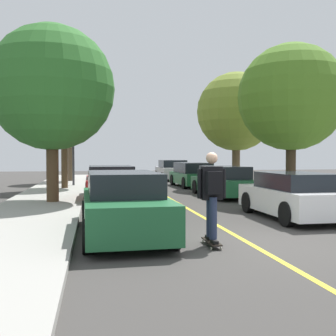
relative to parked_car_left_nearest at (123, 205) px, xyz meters
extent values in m
plane|color=#3D3A38|center=(2.47, -1.34, -0.69)|extent=(80.00, 80.00, 0.00)
cube|color=gold|center=(2.47, 2.66, -0.69)|extent=(0.12, 39.20, 0.01)
cube|color=#1E5B33|center=(0.00, -0.03, -0.15)|extent=(1.84, 4.59, 0.73)
cube|color=black|center=(0.00, 0.10, 0.47)|extent=(1.58, 2.74, 0.51)
cylinder|color=black|center=(0.84, -1.58, -0.37)|extent=(0.24, 0.65, 0.64)
cylinder|color=black|center=(-0.76, -1.63, -0.37)|extent=(0.24, 0.65, 0.64)
cylinder|color=black|center=(0.76, 1.56, -0.37)|extent=(0.24, 0.65, 0.64)
cylinder|color=black|center=(-0.84, 1.51, -0.37)|extent=(0.24, 0.65, 0.64)
cube|color=maroon|center=(0.00, 7.14, -0.15)|extent=(1.92, 4.43, 0.74)
cube|color=black|center=(0.00, 7.06, 0.46)|extent=(1.68, 2.72, 0.47)
cylinder|color=black|center=(0.89, 5.64, -0.37)|extent=(0.23, 0.64, 0.64)
cylinder|color=black|center=(-0.87, 5.63, -0.37)|extent=(0.23, 0.64, 0.64)
cylinder|color=black|center=(0.87, 8.66, -0.37)|extent=(0.23, 0.64, 0.64)
cylinder|color=black|center=(-0.89, 8.64, -0.37)|extent=(0.23, 0.64, 0.64)
cube|color=white|center=(4.94, 1.70, -0.18)|extent=(1.76, 4.05, 0.68)
cube|color=black|center=(4.94, 1.50, 0.39)|extent=(1.54, 2.39, 0.45)
cylinder|color=black|center=(4.12, 3.01, -0.37)|extent=(0.22, 0.64, 0.64)
cylinder|color=black|center=(5.74, 3.02, -0.37)|extent=(0.22, 0.64, 0.64)
cylinder|color=black|center=(4.14, 0.38, -0.37)|extent=(0.22, 0.64, 0.64)
cube|color=#1E5B33|center=(4.94, 7.96, -0.21)|extent=(1.89, 4.70, 0.62)
cube|color=black|center=(4.94, 7.94, 0.37)|extent=(1.61, 2.65, 0.53)
cylinder|color=black|center=(4.08, 9.55, -0.37)|extent=(0.24, 0.65, 0.64)
cylinder|color=black|center=(5.69, 9.61, -0.37)|extent=(0.24, 0.65, 0.64)
cylinder|color=black|center=(4.19, 6.31, -0.37)|extent=(0.24, 0.65, 0.64)
cylinder|color=black|center=(5.80, 6.37, -0.37)|extent=(0.24, 0.65, 0.64)
cube|color=#1E5B33|center=(4.94, 13.73, -0.20)|extent=(1.95, 4.38, 0.62)
cube|color=black|center=(4.94, 13.79, 0.39)|extent=(1.69, 2.95, 0.57)
cylinder|color=black|center=(4.05, 15.17, -0.37)|extent=(0.24, 0.65, 0.64)
cylinder|color=black|center=(5.75, 15.22, -0.37)|extent=(0.24, 0.65, 0.64)
cylinder|color=black|center=(4.14, 12.24, -0.37)|extent=(0.24, 0.65, 0.64)
cylinder|color=black|center=(5.84, 12.29, -0.37)|extent=(0.24, 0.65, 0.64)
cube|color=#B7B7BC|center=(4.94, 20.08, -0.14)|extent=(1.95, 4.35, 0.75)
cube|color=black|center=(4.94, 19.97, 0.49)|extent=(1.70, 2.55, 0.52)
cylinder|color=black|center=(4.07, 21.55, -0.37)|extent=(0.23, 0.64, 0.64)
cylinder|color=black|center=(5.85, 21.53, -0.37)|extent=(0.23, 0.64, 0.64)
cylinder|color=black|center=(4.04, 18.62, -0.37)|extent=(0.23, 0.64, 0.64)
cylinder|color=black|center=(5.81, 18.60, -0.37)|extent=(0.23, 0.64, 0.64)
cylinder|color=#4C3823|center=(-2.10, 6.04, 0.78)|extent=(0.43, 0.43, 2.66)
sphere|color=#2D6B28|center=(-2.10, 6.04, 3.51)|extent=(4.46, 4.46, 4.46)
cylinder|color=#4C3823|center=(-2.10, 12.29, 0.94)|extent=(0.32, 0.32, 2.98)
sphere|color=#3D7F33|center=(-2.10, 12.29, 3.32)|extent=(3.39, 3.39, 3.39)
cylinder|color=brown|center=(-2.10, 18.33, 1.26)|extent=(0.39, 0.39, 3.63)
sphere|color=olive|center=(-2.10, 18.33, 3.89)|extent=(3.16, 3.16, 3.16)
cylinder|color=#3D2D1E|center=(7.05, 5.98, 0.81)|extent=(0.39, 0.39, 2.73)
sphere|color=#4C7A23|center=(7.05, 5.98, 3.40)|extent=(4.21, 4.21, 4.21)
cylinder|color=brown|center=(7.05, 12.38, 0.97)|extent=(0.43, 0.43, 3.05)
sphere|color=olive|center=(7.05, 12.38, 3.49)|extent=(4.29, 4.29, 4.29)
cylinder|color=#38383D|center=(-1.75, 14.16, 1.89)|extent=(0.12, 0.12, 4.88)
cube|color=#EAE5C6|center=(-1.75, 14.16, 4.45)|extent=(0.36, 0.24, 0.20)
cube|color=black|center=(1.64, -1.41, -0.60)|extent=(0.24, 0.85, 0.02)
cylinder|color=beige|center=(1.56, -1.07, -0.67)|extent=(0.03, 0.06, 0.06)
cylinder|color=beige|center=(1.75, -1.08, -0.67)|extent=(0.03, 0.06, 0.06)
cylinder|color=beige|center=(1.54, -1.75, -0.67)|extent=(0.03, 0.06, 0.06)
cylinder|color=beige|center=(1.73, -1.76, -0.67)|extent=(0.03, 0.06, 0.06)
cube|color=#99999E|center=(1.65, -1.07, -0.63)|extent=(0.10, 0.04, 0.02)
cube|color=#99999E|center=(1.63, -1.75, -0.63)|extent=(0.10, 0.04, 0.02)
cube|color=black|center=(1.65, -1.19, -0.56)|extent=(0.11, 0.26, 0.06)
cube|color=black|center=(1.64, -1.63, -0.56)|extent=(0.11, 0.26, 0.06)
cylinder|color=#283351|center=(1.65, -1.29, -0.12)|extent=(0.15, 0.15, 0.82)
cylinder|color=#283351|center=(1.64, -1.53, -0.12)|extent=(0.15, 0.15, 0.82)
cube|color=black|center=(1.64, -1.41, 0.56)|extent=(0.41, 0.23, 0.66)
sphere|color=tan|center=(1.64, -1.41, 1.05)|extent=(0.23, 0.23, 0.23)
cylinder|color=black|center=(1.40, -1.41, 0.55)|extent=(0.09, 0.09, 0.58)
cylinder|color=black|center=(1.89, -1.42, 0.55)|extent=(0.09, 0.09, 0.58)
cube|color=black|center=(1.64, -1.61, 0.58)|extent=(0.30, 0.19, 0.44)
camera|label=1|loc=(-0.65, -9.28, 1.11)|focal=44.26mm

